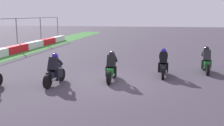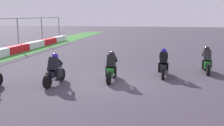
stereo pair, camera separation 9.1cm
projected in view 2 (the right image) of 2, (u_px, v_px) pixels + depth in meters
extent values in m
plane|color=#3F3945|center=(113.00, 81.00, 12.88)|extent=(120.00, 120.00, 0.00)
cube|color=red|center=(17.00, 49.00, 22.44)|extent=(3.16, 0.60, 0.64)
cube|color=white|center=(35.00, 45.00, 25.55)|extent=(3.16, 0.60, 0.64)
cube|color=red|center=(49.00, 42.00, 28.66)|extent=(3.16, 0.60, 0.64)
cube|color=white|center=(60.00, 39.00, 31.78)|extent=(3.16, 0.60, 0.64)
cylinder|color=slate|center=(18.00, 34.00, 24.44)|extent=(0.10, 0.10, 2.99)
cylinder|color=slate|center=(42.00, 31.00, 29.34)|extent=(0.10, 0.10, 2.99)
cylinder|color=slate|center=(59.00, 28.00, 34.25)|extent=(0.10, 0.10, 2.99)
cylinder|color=black|center=(205.00, 65.00, 15.30)|extent=(0.64, 0.16, 0.64)
cylinder|color=black|center=(208.00, 70.00, 13.96)|extent=(0.64, 0.16, 0.64)
cube|color=#248430|center=(206.00, 64.00, 14.60)|extent=(1.11, 0.36, 0.40)
ellipsoid|color=#248430|center=(207.00, 59.00, 14.63)|extent=(0.49, 0.32, 0.24)
cube|color=red|center=(208.00, 66.00, 14.10)|extent=(0.07, 0.16, 0.08)
cylinder|color=#A5A5AD|center=(210.00, 68.00, 14.25)|extent=(0.42, 0.11, 0.10)
cube|color=#252526|center=(207.00, 55.00, 14.40)|extent=(0.50, 0.42, 0.66)
sphere|color=black|center=(207.00, 49.00, 14.55)|extent=(0.31, 0.31, 0.30)
cube|color=#405592|center=(206.00, 57.00, 15.01)|extent=(0.16, 0.26, 0.23)
cube|color=#252526|center=(203.00, 64.00, 14.52)|extent=(0.18, 0.15, 0.52)
cube|color=#252526|center=(210.00, 65.00, 14.44)|extent=(0.18, 0.15, 0.52)
cube|color=#252526|center=(203.00, 54.00, 14.80)|extent=(0.39, 0.11, 0.31)
cube|color=#252526|center=(210.00, 54.00, 14.72)|extent=(0.39, 0.11, 0.31)
cylinder|color=black|center=(163.00, 68.00, 14.46)|extent=(0.64, 0.15, 0.64)
cylinder|color=black|center=(163.00, 73.00, 13.12)|extent=(0.64, 0.15, 0.64)
cube|color=black|center=(163.00, 67.00, 13.76)|extent=(1.10, 0.34, 0.40)
ellipsoid|color=black|center=(163.00, 61.00, 13.80)|extent=(0.48, 0.31, 0.24)
cube|color=red|center=(163.00, 69.00, 13.26)|extent=(0.06, 0.16, 0.08)
cylinder|color=#A5A5AD|center=(166.00, 71.00, 13.41)|extent=(0.42, 0.11, 0.10)
cube|color=black|center=(164.00, 58.00, 13.56)|extent=(0.49, 0.41, 0.66)
sphere|color=#281B94|center=(164.00, 51.00, 13.71)|extent=(0.30, 0.30, 0.30)
cube|color=slate|center=(164.00, 59.00, 14.17)|extent=(0.16, 0.26, 0.23)
cube|color=black|center=(159.00, 67.00, 13.68)|extent=(0.18, 0.14, 0.52)
cube|color=black|center=(167.00, 68.00, 13.60)|extent=(0.18, 0.14, 0.52)
cube|color=black|center=(160.00, 56.00, 13.96)|extent=(0.39, 0.11, 0.31)
cube|color=black|center=(167.00, 57.00, 13.89)|extent=(0.39, 0.11, 0.31)
cylinder|color=black|center=(114.00, 71.00, 13.53)|extent=(0.64, 0.14, 0.64)
cylinder|color=black|center=(109.00, 78.00, 12.18)|extent=(0.64, 0.14, 0.64)
cube|color=#248430|center=(111.00, 71.00, 12.82)|extent=(1.10, 0.32, 0.40)
ellipsoid|color=#248430|center=(112.00, 65.00, 12.86)|extent=(0.48, 0.30, 0.24)
cube|color=red|center=(110.00, 73.00, 12.32)|extent=(0.06, 0.16, 0.08)
cylinder|color=#A5A5AD|center=(113.00, 75.00, 12.48)|extent=(0.42, 0.10, 0.10)
cube|color=black|center=(111.00, 61.00, 12.63)|extent=(0.48, 0.40, 0.66)
sphere|color=black|center=(112.00, 54.00, 12.78)|extent=(0.30, 0.30, 0.30)
cube|color=#425698|center=(113.00, 63.00, 13.24)|extent=(0.15, 0.26, 0.23)
cube|color=black|center=(107.00, 71.00, 12.74)|extent=(0.18, 0.14, 0.52)
cube|color=black|center=(115.00, 72.00, 12.67)|extent=(0.18, 0.14, 0.52)
cube|color=black|center=(109.00, 59.00, 13.02)|extent=(0.39, 0.10, 0.31)
cube|color=black|center=(116.00, 60.00, 12.96)|extent=(0.39, 0.10, 0.31)
cylinder|color=black|center=(61.00, 75.00, 12.81)|extent=(0.65, 0.19, 0.64)
cylinder|color=black|center=(47.00, 82.00, 11.48)|extent=(0.65, 0.19, 0.64)
cube|color=black|center=(55.00, 74.00, 12.11)|extent=(1.12, 0.41, 0.40)
ellipsoid|color=black|center=(55.00, 68.00, 12.15)|extent=(0.50, 0.34, 0.24)
cube|color=red|center=(49.00, 76.00, 11.62)|extent=(0.07, 0.16, 0.08)
cylinder|color=#A5A5AD|center=(54.00, 79.00, 11.76)|extent=(0.43, 0.13, 0.10)
cube|color=black|center=(53.00, 64.00, 11.92)|extent=(0.51, 0.44, 0.66)
sphere|color=#281B94|center=(55.00, 56.00, 12.06)|extent=(0.32, 0.32, 0.30)
cube|color=slate|center=(59.00, 65.00, 12.52)|extent=(0.17, 0.27, 0.23)
cube|color=black|center=(50.00, 75.00, 12.05)|extent=(0.19, 0.15, 0.52)
cube|color=black|center=(57.00, 75.00, 11.94)|extent=(0.19, 0.15, 0.52)
cube|color=black|center=(54.00, 62.00, 12.32)|extent=(0.39, 0.13, 0.31)
cube|color=black|center=(60.00, 62.00, 12.23)|extent=(0.39, 0.13, 0.31)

